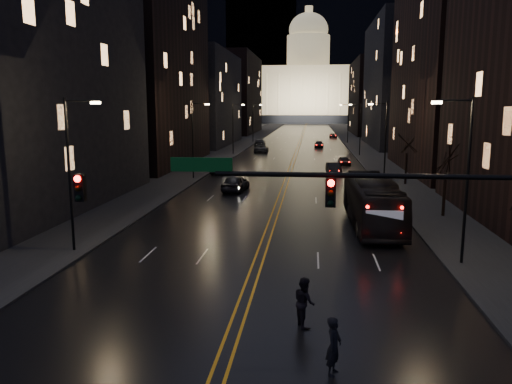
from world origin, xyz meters
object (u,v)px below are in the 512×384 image
(oncoming_car_b, at_px, (222,167))
(pedestrian_a, at_px, (334,346))
(receding_car_a, at_px, (334,169))
(oncoming_car_a, at_px, (236,183))
(bus, at_px, (372,202))
(pedestrian_b, at_px, (304,302))
(traffic_signal, at_px, (402,208))

(oncoming_car_b, height_order, pedestrian_a, pedestrian_a)
(receding_car_a, distance_m, pedestrian_a, 47.84)
(oncoming_car_a, bearing_deg, bus, 138.21)
(bus, relative_size, oncoming_car_a, 2.51)
(bus, bearing_deg, oncoming_car_a, 129.80)
(bus, bearing_deg, receding_car_a, 91.79)
(bus, height_order, oncoming_car_a, bus)
(receding_car_a, xyz_separation_m, pedestrian_b, (-2.94, -44.29, 0.24))
(pedestrian_a, bearing_deg, bus, 10.83)
(traffic_signal, relative_size, oncoming_car_a, 3.50)
(oncoming_car_a, distance_m, oncoming_car_b, 13.25)
(receding_car_a, height_order, pedestrian_b, pedestrian_b)
(pedestrian_a, bearing_deg, receding_car_a, 18.27)
(bus, bearing_deg, traffic_signal, -95.55)
(traffic_signal, distance_m, receding_car_a, 46.01)
(oncoming_car_a, xyz_separation_m, pedestrian_b, (7.42, -30.66, 0.15))
(pedestrian_b, bearing_deg, traffic_signal, -136.37)
(bus, height_order, receding_car_a, bus)
(oncoming_car_b, bearing_deg, oncoming_car_a, 111.72)
(bus, xyz_separation_m, oncoming_car_b, (-15.69, 26.29, -0.91))
(oncoming_car_b, distance_m, pedestrian_b, 44.78)
(oncoming_car_a, bearing_deg, pedestrian_b, 110.43)
(oncoming_car_a, relative_size, pedestrian_a, 2.56)
(bus, relative_size, receding_car_a, 2.74)
(pedestrian_a, xyz_separation_m, pedestrian_b, (-0.99, 3.51, 0.02))
(bus, distance_m, oncoming_car_a, 18.11)
(traffic_signal, height_order, pedestrian_a, traffic_signal)
(oncoming_car_b, height_order, receding_car_a, oncoming_car_b)
(receding_car_a, bearing_deg, oncoming_car_a, -131.72)
(oncoming_car_a, bearing_deg, traffic_signal, 115.18)
(bus, height_order, pedestrian_a, bus)
(oncoming_car_b, bearing_deg, bus, 126.19)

